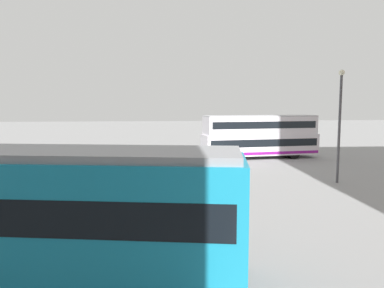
{
  "coord_description": "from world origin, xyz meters",
  "views": [
    {
      "loc": [
        4.12,
        27.95,
        4.78
      ],
      "look_at": [
        1.69,
        5.82,
        2.39
      ],
      "focal_mm": 34.31,
      "sensor_mm": 36.0,
      "label": 1
    }
  ],
  "objects": [
    {
      "name": "info_sign",
      "position": [
        8.02,
        6.76,
        1.59
      ],
      "size": [
        1.07,
        0.18,
        2.31
      ],
      "color": "slate",
      "rests_on": "ground"
    },
    {
      "name": "pedestrian_crossing",
      "position": [
        0.48,
        6.06,
        0.93
      ],
      "size": [
        0.45,
        0.45,
        1.62
      ],
      "color": "black",
      "rests_on": "ground"
    },
    {
      "name": "ground_plane",
      "position": [
        0.0,
        0.0,
        0.0
      ],
      "size": [
        160.0,
        160.0,
        0.0
      ],
      "primitive_type": "plane",
      "color": "gray"
    },
    {
      "name": "double_decker_bus",
      "position": [
        -5.48,
        -3.78,
        1.97
      ],
      "size": [
        10.58,
        3.66,
        3.84
      ],
      "color": "silver",
      "rests_on": "ground"
    },
    {
      "name": "street_lamp",
      "position": [
        -7.19,
        6.86,
        4.01
      ],
      "size": [
        0.36,
        0.36,
        6.87
      ],
      "color": "#4C4C51",
      "rests_on": "ground"
    },
    {
      "name": "pedestrian_near_railing",
      "position": [
        2.65,
        3.74,
        0.98
      ],
      "size": [
        0.39,
        0.39,
        1.7
      ],
      "color": "#33384C",
      "rests_on": "ground"
    },
    {
      "name": "pedestrian_railing",
      "position": [
        5.0,
        6.6,
        0.74
      ],
      "size": [
        7.46,
        0.63,
        1.08
      ],
      "color": "gray",
      "rests_on": "ground"
    }
  ]
}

